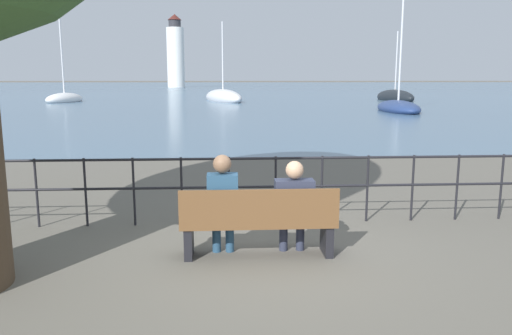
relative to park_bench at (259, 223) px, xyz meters
The scene contains 11 objects.
ground_plane 0.44m from the park_bench, 90.00° to the left, with size 1000.00×1000.00×0.00m, color #605B51.
harbor_water 157.82m from the park_bench, 90.00° to the left, with size 600.00×300.00×0.01m.
park_bench is the anchor object (origin of this frame).
seated_person_left 0.53m from the park_bench, behind, with size 0.38×0.35×1.30m.
seated_person_right 0.51m from the park_bench, ahead, with size 0.49×0.35×1.22m.
promenade_railing 1.51m from the park_bench, 90.00° to the left, with size 15.18×0.04×1.05m.
sailboat_0 45.78m from the park_bench, 110.04° to the left, with size 3.48×5.51×12.22m.
sailboat_1 43.76m from the park_bench, 90.77° to the left, with size 4.96×9.03×8.16m.
sailboat_2 29.96m from the park_bench, 67.54° to the left, with size 2.79×7.06×10.53m.
sailboat_3 47.89m from the park_bench, 69.14° to the left, with size 3.04×7.22×7.41m.
harbor_lighthouse 126.64m from the park_bench, 95.87° to the left, with size 4.41×4.41×18.30m.
Camera 1 is at (-0.41, -6.06, 2.22)m, focal length 35.00 mm.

